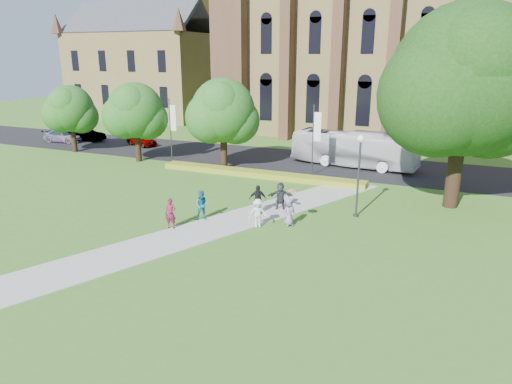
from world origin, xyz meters
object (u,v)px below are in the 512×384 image
at_px(car_0, 142,140).
at_px(streetlamp, 359,166).
at_px(car_1, 85,135).
at_px(large_tree, 466,80).
at_px(car_2, 63,136).
at_px(tour_coach, 354,149).
at_px(pedestrian_0, 171,213).

bearing_deg(car_0, streetlamp, -99.40).
distance_m(streetlamp, car_1, 37.48).
xyz_separation_m(streetlamp, car_1, (-34.82, 13.64, -2.52)).
relative_size(large_tree, car_2, 2.77).
height_order(tour_coach, car_0, tour_coach).
xyz_separation_m(streetlamp, car_0, (-26.96, 13.96, -2.59)).
xyz_separation_m(tour_coach, car_0, (-23.96, 0.42, -0.92)).
xyz_separation_m(tour_coach, car_2, (-33.94, -1.25, -0.91)).
xyz_separation_m(streetlamp, car_2, (-36.94, 12.28, -2.58)).
xyz_separation_m(car_2, pedestrian_0, (27.29, -18.76, 0.25)).
bearing_deg(pedestrian_0, car_1, 128.49).
xyz_separation_m(large_tree, tour_coach, (-8.50, 9.04, -6.74)).
relative_size(car_0, car_1, 0.89).
height_order(streetlamp, pedestrian_0, streetlamp).
height_order(tour_coach, car_2, tour_coach).
relative_size(streetlamp, car_0, 1.29).
distance_m(large_tree, car_1, 42.03).
bearing_deg(pedestrian_0, car_2, 132.62).
xyz_separation_m(tour_coach, pedestrian_0, (-6.65, -20.02, -0.67)).
relative_size(streetlamp, car_1, 1.15).
bearing_deg(tour_coach, pedestrian_0, 169.12).
relative_size(car_1, car_2, 0.96).
height_order(car_1, car_2, car_1).
bearing_deg(car_0, pedestrian_0, -121.76).
relative_size(tour_coach, car_0, 2.85).
bearing_deg(streetlamp, large_tree, 39.29).
height_order(car_2, pedestrian_0, pedestrian_0).
height_order(streetlamp, car_2, streetlamp).
relative_size(car_0, pedestrian_0, 2.20).
bearing_deg(pedestrian_0, tour_coach, 58.75).
bearing_deg(tour_coach, car_1, 97.30).
height_order(streetlamp, large_tree, large_tree).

